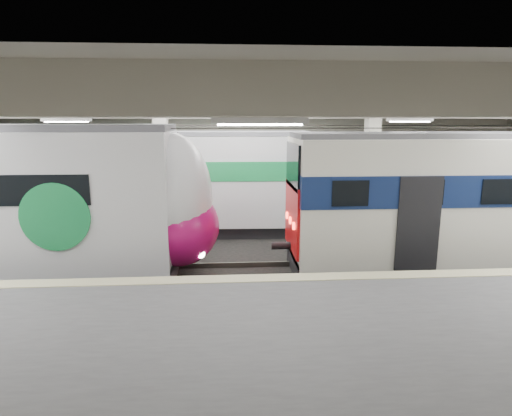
{
  "coord_description": "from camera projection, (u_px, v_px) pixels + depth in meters",
  "views": [
    {
      "loc": [
        -0.54,
        -13.24,
        4.98
      ],
      "look_at": [
        0.4,
        1.0,
        2.0
      ],
      "focal_mm": 30.0,
      "sensor_mm": 36.0,
      "label": 1
    }
  ],
  "objects": [
    {
      "name": "older_rer",
      "position": [
        500.0,
        199.0,
        14.03
      ],
      "size": [
        13.88,
        3.06,
        4.56
      ],
      "color": "silver",
      "rests_on": "ground"
    },
    {
      "name": "station_hall",
      "position": [
        248.0,
        184.0,
        11.62
      ],
      "size": [
        36.0,
        24.0,
        5.75
      ],
      "color": "black",
      "rests_on": "ground"
    },
    {
      "name": "far_train",
      "position": [
        148.0,
        182.0,
        18.62
      ],
      "size": [
        14.05,
        3.28,
        4.46
      ],
      "rotation": [
        0.0,
        0.0,
        -0.03
      ],
      "color": "silver",
      "rests_on": "ground"
    }
  ]
}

